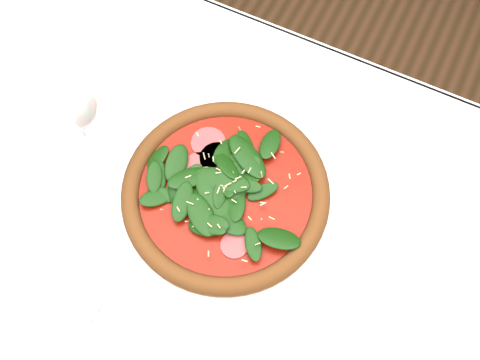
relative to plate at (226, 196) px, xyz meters
The scene contains 7 objects.
ground 0.76m from the plate, 74.57° to the right, with size 6.00×6.00×0.00m, color brown.
dining_table 0.14m from the plate, 74.57° to the right, with size 1.21×0.81×0.75m.
plate is the anchor object (origin of this frame).
pizza 0.02m from the plate, 90.00° to the right, with size 0.39×0.39×0.04m.
wine_glass 0.26m from the plate, behind, with size 0.09×0.09×0.22m.
napkin 0.29m from the plate, 107.64° to the right, with size 0.17×0.08×0.01m, color white.
fork 0.26m from the plate, 109.10° to the right, with size 0.04×0.17×0.00m.
Camera 1 is at (0.13, -0.17, 1.47)m, focal length 40.00 mm.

